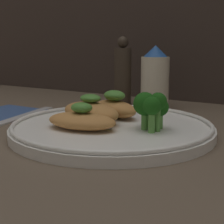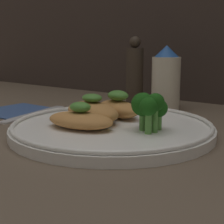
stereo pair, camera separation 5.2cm
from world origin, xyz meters
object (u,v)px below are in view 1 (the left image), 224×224
plate (112,128)px  broccoli_bunch (152,106)px  pepper_grinder (123,74)px  sauce_bottle (155,78)px

plate → broccoli_bunch: broccoli_bunch is taller
broccoli_bunch → pepper_grinder: pepper_grinder is taller
sauce_bottle → pepper_grinder: 7.91cm
broccoli_bunch → sauce_bottle: bearing=113.8°
broccoli_bunch → pepper_grinder: (-18.08, 23.07, 2.07)cm
plate → sauce_bottle: bearing=99.2°
broccoli_bunch → pepper_grinder: bearing=128.1°
pepper_grinder → plate: bearing=-63.5°
plate → pepper_grinder: bearing=116.5°
broccoli_bunch → sauce_bottle: 25.27cm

